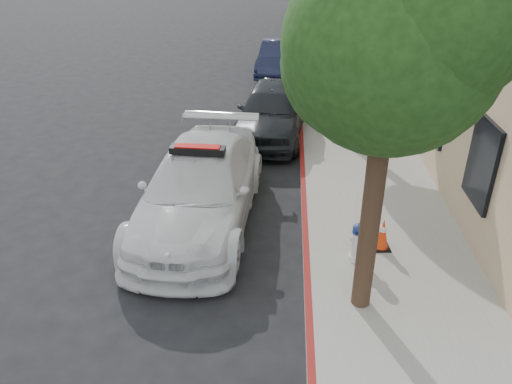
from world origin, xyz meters
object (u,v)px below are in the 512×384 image
(parked_car_mid, at_px, (273,110))
(parked_car_far, at_px, (278,58))
(police_car, at_px, (200,188))
(traffic_cone, at_px, (383,234))
(fire_hydrant, at_px, (358,242))

(parked_car_mid, relative_size, parked_car_far, 1.15)
(police_car, relative_size, parked_car_mid, 1.19)
(traffic_cone, bearing_deg, parked_car_mid, 110.45)
(police_car, xyz_separation_m, traffic_cone, (3.62, -1.02, -0.33))
(traffic_cone, bearing_deg, parked_car_far, 99.73)
(parked_car_far, bearing_deg, police_car, -90.00)
(police_car, height_order, fire_hydrant, police_car)
(fire_hydrant, bearing_deg, police_car, 146.64)
(parked_car_far, bearing_deg, parked_car_mid, -83.77)
(fire_hydrant, relative_size, traffic_cone, 1.21)
(traffic_cone, bearing_deg, police_car, 164.25)
(fire_hydrant, bearing_deg, parked_car_far, 88.67)
(parked_car_mid, relative_size, traffic_cone, 7.44)
(parked_car_far, relative_size, traffic_cone, 6.47)
(police_car, relative_size, parked_car_far, 1.36)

